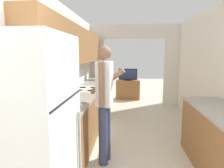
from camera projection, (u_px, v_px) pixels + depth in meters
name	position (u px, v px, depth m)	size (l,w,h in m)	color
wall_left	(64.00, 62.00, 3.48)	(0.38, 7.75, 2.50)	silver
wall_far_with_doorway	(134.00, 59.00, 6.19)	(3.14, 0.06, 2.50)	silver
counter_left	(85.00, 111.00, 4.16)	(0.62, 4.24, 0.88)	brown
refrigerator	(27.00, 145.00, 1.63)	(0.74, 0.78, 1.78)	white
range_oven	(87.00, 109.00, 4.29)	(0.66, 0.77, 1.02)	white
person	(105.00, 101.00, 2.90)	(0.56, 0.42, 1.73)	#384266
tv_cabinet	(128.00, 89.00, 7.17)	(0.84, 0.42, 0.68)	brown
television	(128.00, 75.00, 7.04)	(0.65, 0.16, 0.42)	black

